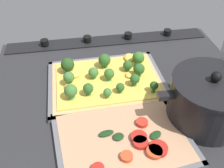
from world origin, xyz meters
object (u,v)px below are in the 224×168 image
Objects in this scene: broccoli_pizza at (105,78)px; baking_tray_back at (122,140)px; veggie_pizza_back at (125,139)px; baking_tray_front at (107,83)px; cooking_pot at (208,100)px.

baking_tray_back is (-0.88, 21.05, -1.80)cm from broccoli_pizza.
broccoli_pizza reaches higher than baking_tray_back.
veggie_pizza_back is at bearing 138.07° from baking_tray_back.
baking_tray_front is 1.03× the size of baking_tray_back.
veggie_pizza_back reaches higher than baking_tray_back.
baking_tray_back is 1.09× the size of veggie_pizza_back.
broccoli_pizza is 0.96× the size of baking_tray_back.
veggie_pizza_back is (-1.36, 21.48, -1.10)cm from broccoli_pizza.
baking_tray_back is at bearing 10.33° from cooking_pot.
cooking_pot is at bearing 142.77° from broccoli_pizza.
broccoli_pizza is 1.04× the size of veggie_pizza_back.
baking_tray_front is 1.12× the size of veggie_pizza_back.
broccoli_pizza reaches higher than veggie_pizza_back.
baking_tray_front is at bearing -87.13° from veggie_pizza_back.
baking_tray_front is 21.22cm from veggie_pizza_back.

